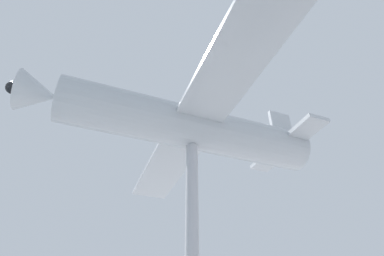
# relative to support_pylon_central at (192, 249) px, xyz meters

# --- Properties ---
(support_pylon_central) EXTENTS (0.45, 0.45, 7.65)m
(support_pylon_central) POSITION_rel_support_pylon_central_xyz_m (0.00, 0.00, 0.00)
(support_pylon_central) COLOR #B7B7BC
(support_pylon_central) RESTS_ON ground_plane
(suspended_airplane) EXTENTS (14.53, 12.04, 2.91)m
(suspended_airplane) POSITION_rel_support_pylon_central_xyz_m (0.03, 0.28, 4.72)
(suspended_airplane) COLOR #B2B7BC
(suspended_airplane) RESTS_ON support_pylon_central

